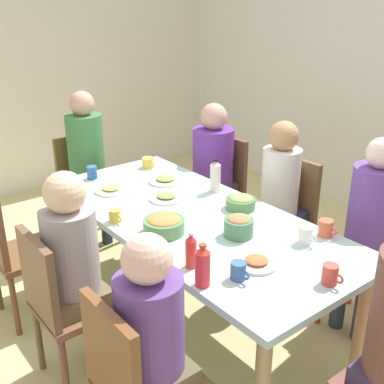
{
  "coord_description": "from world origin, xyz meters",
  "views": [
    {
      "loc": [
        2.04,
        -1.61,
        1.96
      ],
      "look_at": [
        0.0,
        0.0,
        0.89
      ],
      "focal_mm": 44.98,
      "sensor_mm": 36.0,
      "label": 1
    }
  ],
  "objects_px": {
    "cup_6": "(68,181)",
    "cup_7": "(330,275)",
    "cup_4": "(92,173)",
    "bowl_1": "(164,225)",
    "bottle_2": "(215,176)",
    "chair_0": "(220,185)",
    "cup_1": "(148,163)",
    "chair_3": "(85,183)",
    "chair_7": "(13,247)",
    "person_2": "(74,260)",
    "plate_0": "(166,197)",
    "person_3": "(87,157)",
    "bottle_0": "(203,266)",
    "chair_5": "(374,251)",
    "chair_1": "(285,213)",
    "cup_2": "(115,216)",
    "person_0": "(212,162)",
    "plate_3": "(111,190)",
    "plate_2": "(165,180)",
    "person_1": "(279,191)",
    "chair_4": "(135,381)",
    "person_4": "(153,337)",
    "cup_3": "(326,228)",
    "bowl_0": "(241,202)",
    "dining_table": "(192,226)",
    "cup_5": "(306,235)",
    "bottle_1": "(191,251)",
    "cup_0": "(239,271)",
    "bowl_2": "(239,226)",
    "plate_1": "(257,262)",
    "chair_2": "(61,300)"
  },
  "relations": [
    {
      "from": "chair_4",
      "to": "person_4",
      "type": "bearing_deg",
      "value": 90.0
    },
    {
      "from": "bowl_0",
      "to": "chair_3",
      "type": "bearing_deg",
      "value": -169.27
    },
    {
      "from": "chair_1",
      "to": "cup_2",
      "type": "relative_size",
      "value": 8.33
    },
    {
      "from": "dining_table",
      "to": "plate_3",
      "type": "distance_m",
      "value": 0.66
    },
    {
      "from": "chair_0",
      "to": "chair_1",
      "type": "distance_m",
      "value": 0.71
    },
    {
      "from": "cup_4",
      "to": "cup_2",
      "type": "bearing_deg",
      "value": -17.47
    },
    {
      "from": "cup_6",
      "to": "cup_7",
      "type": "relative_size",
      "value": 1.12
    },
    {
      "from": "bowl_1",
      "to": "bottle_2",
      "type": "height_order",
      "value": "bottle_2"
    },
    {
      "from": "person_1",
      "to": "cup_6",
      "type": "height_order",
      "value": "person_1"
    },
    {
      "from": "person_0",
      "to": "bowl_0",
      "type": "height_order",
      "value": "person_0"
    },
    {
      "from": "plate_1",
      "to": "chair_2",
      "type": "bearing_deg",
      "value": -130.5
    },
    {
      "from": "plate_3",
      "to": "cup_4",
      "type": "distance_m",
      "value": 0.3
    },
    {
      "from": "chair_0",
      "to": "cup_1",
      "type": "height_order",
      "value": "chair_0"
    },
    {
      "from": "plate_3",
      "to": "cup_2",
      "type": "relative_size",
      "value": 1.98
    },
    {
      "from": "chair_1",
      "to": "cup_3",
      "type": "height_order",
      "value": "chair_1"
    },
    {
      "from": "chair_5",
      "to": "chair_7",
      "type": "relative_size",
      "value": 1.0
    },
    {
      "from": "chair_0",
      "to": "chair_4",
      "type": "distance_m",
      "value": 2.22
    },
    {
      "from": "chair_4",
      "to": "plate_0",
      "type": "xyz_separation_m",
      "value": [
        -1.0,
        0.88,
        0.25
      ]
    },
    {
      "from": "chair_4",
      "to": "bottle_2",
      "type": "distance_m",
      "value": 1.56
    },
    {
      "from": "person_0",
      "to": "plate_0",
      "type": "relative_size",
      "value": 5.37
    },
    {
      "from": "person_3",
      "to": "plate_3",
      "type": "relative_size",
      "value": 5.99
    },
    {
      "from": "chair_3",
      "to": "chair_7",
      "type": "xyz_separation_m",
      "value": [
        0.73,
        -0.86,
        0.0
      ]
    },
    {
      "from": "cup_5",
      "to": "bottle_1",
      "type": "bearing_deg",
      "value": -106.74
    },
    {
      "from": "dining_table",
      "to": "person_4",
      "type": "bearing_deg",
      "value": -47.05
    },
    {
      "from": "cup_3",
      "to": "bottle_0",
      "type": "height_order",
      "value": "bottle_0"
    },
    {
      "from": "dining_table",
      "to": "bottle_2",
      "type": "distance_m",
      "value": 0.45
    },
    {
      "from": "bowl_1",
      "to": "cup_1",
      "type": "xyz_separation_m",
      "value": [
        -0.96,
        0.53,
        -0.01
      ]
    },
    {
      "from": "chair_4",
      "to": "bottle_2",
      "type": "bearing_deg",
      "value": 126.98
    },
    {
      "from": "plate_2",
      "to": "chair_5",
      "type": "bearing_deg",
      "value": 27.7
    },
    {
      "from": "cup_4",
      "to": "cup_7",
      "type": "height_order",
      "value": "cup_7"
    },
    {
      "from": "plate_2",
      "to": "plate_3",
      "type": "height_order",
      "value": "same"
    },
    {
      "from": "cup_0",
      "to": "bottle_1",
      "type": "relative_size",
      "value": 0.59
    },
    {
      "from": "bottle_2",
      "to": "chair_5",
      "type": "bearing_deg",
      "value": 28.48
    },
    {
      "from": "person_0",
      "to": "bowl_2",
      "type": "relative_size",
      "value": 7.38
    },
    {
      "from": "cup_0",
      "to": "cup_7",
      "type": "relative_size",
      "value": 1.01
    },
    {
      "from": "chair_4",
      "to": "cup_7",
      "type": "relative_size",
      "value": 8.28
    },
    {
      "from": "person_1",
      "to": "cup_6",
      "type": "distance_m",
      "value": 1.44
    },
    {
      "from": "person_1",
      "to": "cup_7",
      "type": "distance_m",
      "value": 1.21
    },
    {
      "from": "person_1",
      "to": "bottle_2",
      "type": "distance_m",
      "value": 0.47
    },
    {
      "from": "person_2",
      "to": "plate_0",
      "type": "height_order",
      "value": "person_2"
    },
    {
      "from": "person_2",
      "to": "person_3",
      "type": "relative_size",
      "value": 0.93
    },
    {
      "from": "person_2",
      "to": "bottle_0",
      "type": "bearing_deg",
      "value": 28.92
    },
    {
      "from": "person_3",
      "to": "bottle_0",
      "type": "height_order",
      "value": "person_3"
    },
    {
      "from": "cup_3",
      "to": "chair_4",
      "type": "bearing_deg",
      "value": -87.63
    },
    {
      "from": "plate_0",
      "to": "plate_2",
      "type": "distance_m",
      "value": 0.31
    },
    {
      "from": "bowl_0",
      "to": "cup_7",
      "type": "height_order",
      "value": "cup_7"
    },
    {
      "from": "chair_3",
      "to": "bottle_0",
      "type": "xyz_separation_m",
      "value": [
        2.06,
        -0.42,
        0.33
      ]
    },
    {
      "from": "chair_0",
      "to": "cup_1",
      "type": "xyz_separation_m",
      "value": [
        -0.17,
        -0.58,
        0.27
      ]
    },
    {
      "from": "person_0",
      "to": "chair_3",
      "type": "distance_m",
      "value": 1.08
    },
    {
      "from": "person_1",
      "to": "bowl_0",
      "type": "relative_size",
      "value": 6.53
    }
  ]
}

